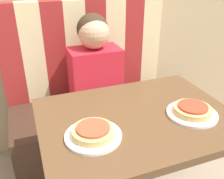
% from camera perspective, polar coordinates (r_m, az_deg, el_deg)
% --- Properties ---
extents(booth_seat, '(1.17, 0.57, 0.47)m').
position_cam_1_polar(booth_seat, '(1.91, -3.42, -9.58)').
color(booth_seat, '#382319').
rests_on(booth_seat, ground_plane).
extents(booth_backrest, '(1.17, 0.10, 0.68)m').
position_cam_1_polar(booth_backrest, '(1.85, -6.12, 9.29)').
color(booth_backrest, maroon).
rests_on(booth_backrest, booth_seat).
extents(dining_table, '(0.86, 0.64, 0.77)m').
position_cam_1_polar(dining_table, '(1.19, 5.53, -10.91)').
color(dining_table, brown).
rests_on(dining_table, ground_plane).
extents(person, '(0.33, 0.23, 0.63)m').
position_cam_1_polar(person, '(1.65, -3.99, 6.21)').
color(person, red).
rests_on(person, booth_seat).
extents(plate_left, '(0.22, 0.22, 0.01)m').
position_cam_1_polar(plate_left, '(0.98, -4.30, -10.52)').
color(plate_left, white).
rests_on(plate_left, dining_table).
extents(plate_right, '(0.22, 0.22, 0.01)m').
position_cam_1_polar(plate_right, '(1.16, 17.78, -5.29)').
color(plate_right, white).
rests_on(plate_right, dining_table).
extents(pizza_left, '(0.16, 0.16, 0.04)m').
position_cam_1_polar(pizza_left, '(0.97, -4.35, -9.46)').
color(pizza_left, tan).
rests_on(pizza_left, plate_left).
extents(pizza_right, '(0.16, 0.16, 0.04)m').
position_cam_1_polar(pizza_right, '(1.15, 17.94, -4.34)').
color(pizza_right, tan).
rests_on(pizza_right, plate_right).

